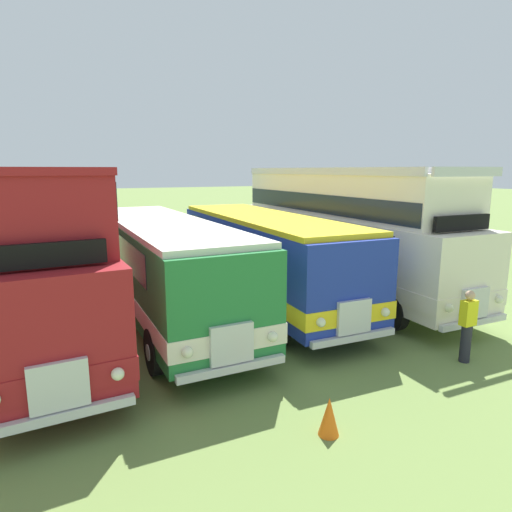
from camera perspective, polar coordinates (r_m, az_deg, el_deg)
ground_plane at (r=13.73m, az=-25.81°, el=-8.92°), size 200.00×200.00×0.00m
bus_fourth_in_row at (r=13.09m, az=-26.75°, el=1.28°), size 3.17×11.65×4.49m
bus_fifth_in_row at (r=13.53m, az=-12.10°, el=-0.60°), size 2.70×10.84×2.99m
bus_sixth_in_row at (r=14.58m, az=0.93°, el=0.48°), size 2.81×10.18×2.99m
bus_seventh_in_row at (r=16.48m, az=11.04°, el=3.66°), size 2.71×11.53×4.52m
cone_near_end at (r=8.01m, az=9.46°, el=-19.83°), size 0.36×0.36×0.69m
marshal_person at (r=11.43m, az=25.73°, el=-8.15°), size 0.36×0.24×1.73m
rope_fence_line at (r=23.38m, az=-25.89°, el=0.71°), size 26.27×0.08×1.05m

